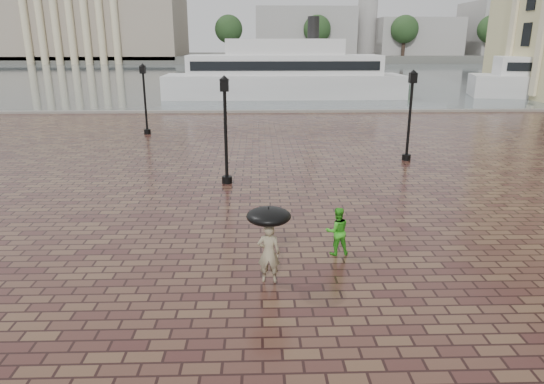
{
  "coord_description": "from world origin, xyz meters",
  "views": [
    {
      "loc": [
        -4.65,
        -10.17,
        5.82
      ],
      "look_at": [
        -4.23,
        4.09,
        1.4
      ],
      "focal_mm": 32.0,
      "sensor_mm": 36.0,
      "label": 1
    }
  ],
  "objects_px": {
    "adult_pedestrian": "(269,253)",
    "child_pedestrian": "(337,231)",
    "ferry_near": "(284,74)",
    "street_lamps": "(251,112)"
  },
  "relations": [
    {
      "from": "adult_pedestrian",
      "to": "child_pedestrian",
      "type": "height_order",
      "value": "adult_pedestrian"
    },
    {
      "from": "child_pedestrian",
      "to": "ferry_near",
      "type": "relative_size",
      "value": 0.05
    },
    {
      "from": "adult_pedestrian",
      "to": "child_pedestrian",
      "type": "bearing_deg",
      "value": -135.2
    },
    {
      "from": "adult_pedestrian",
      "to": "child_pedestrian",
      "type": "distance_m",
      "value": 2.56
    },
    {
      "from": "street_lamps",
      "to": "ferry_near",
      "type": "height_order",
      "value": "ferry_near"
    },
    {
      "from": "ferry_near",
      "to": "adult_pedestrian",
      "type": "bearing_deg",
      "value": -94.2
    },
    {
      "from": "street_lamps",
      "to": "ferry_near",
      "type": "distance_m",
      "value": 28.59
    },
    {
      "from": "adult_pedestrian",
      "to": "ferry_near",
      "type": "relative_size",
      "value": 0.06
    },
    {
      "from": "street_lamps",
      "to": "child_pedestrian",
      "type": "xyz_separation_m",
      "value": [
        2.58,
        -12.79,
        -1.62
      ]
    },
    {
      "from": "street_lamps",
      "to": "adult_pedestrian",
      "type": "height_order",
      "value": "street_lamps"
    }
  ]
}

